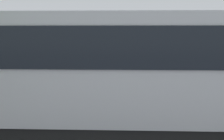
% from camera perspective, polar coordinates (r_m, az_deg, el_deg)
% --- Properties ---
extents(ground_plane, '(80.00, 80.00, 0.00)m').
position_cam_1_polar(ground_plane, '(13.62, 2.73, -4.18)').
color(ground_plane, '#38383D').
extents(tour_bus, '(9.77, 2.61, 3.25)m').
position_cam_1_polar(tour_bus, '(8.05, -0.64, -0.58)').
color(tour_bus, silver).
rests_on(tour_bus, ground_plane).
extents(spectator_far_left, '(0.58, 0.36, 1.72)m').
position_cam_1_polar(spectator_far_left, '(11.20, 13.27, -1.67)').
color(spectator_far_left, '#473823').
rests_on(spectator_far_left, ground_plane).
extents(spectator_left, '(0.57, 0.39, 1.71)m').
position_cam_1_polar(spectator_left, '(11.00, 7.79, -1.73)').
color(spectator_left, black).
rests_on(spectator_left, ground_plane).
extents(spectator_centre, '(0.57, 0.38, 1.71)m').
position_cam_1_polar(spectator_centre, '(11.01, 2.66, -1.65)').
color(spectator_centre, black).
rests_on(spectator_centre, ground_plane).
extents(spectator_right, '(0.57, 0.31, 1.72)m').
position_cam_1_polar(spectator_right, '(11.08, -2.23, -1.55)').
color(spectator_right, '#473823').
rests_on(spectator_right, ground_plane).
extents(spectator_far_right, '(0.58, 0.38, 1.80)m').
position_cam_1_polar(spectator_far_right, '(10.90, -7.20, -1.46)').
color(spectator_far_right, black).
rests_on(spectator_far_right, ground_plane).
extents(parked_motorcycle_dark, '(2.05, 0.58, 0.99)m').
position_cam_1_polar(parked_motorcycle_dark, '(10.51, -9.73, -5.17)').
color(parked_motorcycle_dark, black).
rests_on(parked_motorcycle_dark, ground_plane).
extents(stunt_motorcycle, '(1.90, 1.14, 1.61)m').
position_cam_1_polar(stunt_motorcycle, '(15.44, -3.70, 0.91)').
color(stunt_motorcycle, black).
rests_on(stunt_motorcycle, ground_plane).
extents(bay_line_a, '(0.24, 4.06, 0.01)m').
position_cam_1_polar(bay_line_a, '(14.21, 15.92, -3.96)').
color(bay_line_a, white).
rests_on(bay_line_a, ground_plane).
extents(bay_line_b, '(0.23, 3.75, 0.01)m').
position_cam_1_polar(bay_line_b, '(13.85, 6.14, -4.00)').
color(bay_line_b, white).
rests_on(bay_line_b, ground_plane).
extents(bay_line_c, '(0.27, 4.97, 0.01)m').
position_cam_1_polar(bay_line_c, '(13.90, -3.87, -3.94)').
color(bay_line_c, white).
rests_on(bay_line_c, ground_plane).
extents(bay_line_d, '(0.26, 4.80, 0.01)m').
position_cam_1_polar(bay_line_d, '(14.36, -13.51, -3.76)').
color(bay_line_d, white).
rests_on(bay_line_d, ground_plane).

